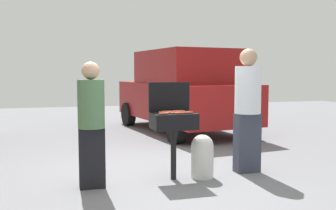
# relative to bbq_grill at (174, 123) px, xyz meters

# --- Properties ---
(ground_plane) EXTENTS (24.00, 24.00, 0.00)m
(ground_plane) POSITION_rel_bbq_grill_xyz_m (-0.25, 0.13, -0.79)
(ground_plane) COLOR slate
(bbq_grill) EXTENTS (0.60, 0.44, 0.93)m
(bbq_grill) POSITION_rel_bbq_grill_xyz_m (0.00, 0.00, 0.00)
(bbq_grill) COLOR black
(bbq_grill) RESTS_ON ground
(grill_lid_open) EXTENTS (0.60, 0.05, 0.42)m
(grill_lid_open) POSITION_rel_bbq_grill_xyz_m (0.00, 0.22, 0.35)
(grill_lid_open) COLOR black
(grill_lid_open) RESTS_ON bbq_grill
(hot_dog_0) EXTENTS (0.13, 0.04, 0.03)m
(hot_dog_0) POSITION_rel_bbq_grill_xyz_m (0.08, 0.00, 0.16)
(hot_dog_0) COLOR #AD4228
(hot_dog_0) RESTS_ON bbq_grill
(hot_dog_1) EXTENTS (0.13, 0.03, 0.03)m
(hot_dog_1) POSITION_rel_bbq_grill_xyz_m (0.16, -0.03, 0.16)
(hot_dog_1) COLOR #C6593D
(hot_dog_1) RESTS_ON bbq_grill
(hot_dog_2) EXTENTS (0.13, 0.03, 0.03)m
(hot_dog_2) POSITION_rel_bbq_grill_xyz_m (-0.13, 0.03, 0.16)
(hot_dog_2) COLOR #AD4228
(hot_dog_2) RESTS_ON bbq_grill
(hot_dog_3) EXTENTS (0.13, 0.03, 0.03)m
(hot_dog_3) POSITION_rel_bbq_grill_xyz_m (0.08, -0.06, 0.16)
(hot_dog_3) COLOR #AD4228
(hot_dog_3) RESTS_ON bbq_grill
(hot_dog_4) EXTENTS (0.13, 0.03, 0.03)m
(hot_dog_4) POSITION_rel_bbq_grill_xyz_m (0.04, -0.03, 0.16)
(hot_dog_4) COLOR #B74C33
(hot_dog_4) RESTS_ON bbq_grill
(hot_dog_5) EXTENTS (0.13, 0.04, 0.03)m
(hot_dog_5) POSITION_rel_bbq_grill_xyz_m (-0.00, 0.06, 0.16)
(hot_dog_5) COLOR #C6593D
(hot_dog_5) RESTS_ON bbq_grill
(hot_dog_6) EXTENTS (0.13, 0.04, 0.03)m
(hot_dog_6) POSITION_rel_bbq_grill_xyz_m (-0.01, -0.12, 0.16)
(hot_dog_6) COLOR #B74C33
(hot_dog_6) RESTS_ON bbq_grill
(hot_dog_7) EXTENTS (0.13, 0.03, 0.03)m
(hot_dog_7) POSITION_rel_bbq_grill_xyz_m (-0.19, -0.16, 0.16)
(hot_dog_7) COLOR #B74C33
(hot_dog_7) RESTS_ON bbq_grill
(hot_dog_8) EXTENTS (0.13, 0.04, 0.03)m
(hot_dog_8) POSITION_rel_bbq_grill_xyz_m (0.17, -0.14, 0.16)
(hot_dog_8) COLOR #AD4228
(hot_dog_8) RESTS_ON bbq_grill
(hot_dog_9) EXTENTS (0.13, 0.04, 0.03)m
(hot_dog_9) POSITION_rel_bbq_grill_xyz_m (-0.13, -0.04, 0.16)
(hot_dog_9) COLOR #AD4228
(hot_dog_9) RESTS_ON bbq_grill
(hot_dog_10) EXTENTS (0.13, 0.03, 0.03)m
(hot_dog_10) POSITION_rel_bbq_grill_xyz_m (0.10, 0.12, 0.16)
(hot_dog_10) COLOR #C6593D
(hot_dog_10) RESTS_ON bbq_grill
(hot_dog_11) EXTENTS (0.13, 0.03, 0.03)m
(hot_dog_11) POSITION_rel_bbq_grill_xyz_m (-0.07, 0.09, 0.16)
(hot_dog_11) COLOR #AD4228
(hot_dog_11) RESTS_ON bbq_grill
(hot_dog_12) EXTENTS (0.13, 0.03, 0.03)m
(hot_dog_12) POSITION_rel_bbq_grill_xyz_m (0.03, -0.16, 0.16)
(hot_dog_12) COLOR #AD4228
(hot_dog_12) RESTS_ON bbq_grill
(hot_dog_13) EXTENTS (0.13, 0.04, 0.03)m
(hot_dog_13) POSITION_rel_bbq_grill_xyz_m (0.13, 0.09, 0.16)
(hot_dog_13) COLOR #C6593D
(hot_dog_13) RESTS_ON bbq_grill
(hot_dog_14) EXTENTS (0.13, 0.03, 0.03)m
(hot_dog_14) POSITION_rel_bbq_grill_xyz_m (-0.08, -0.08, 0.16)
(hot_dog_14) COLOR #B74C33
(hot_dog_14) RESTS_ON bbq_grill
(propane_tank) EXTENTS (0.32, 0.32, 0.62)m
(propane_tank) POSITION_rel_bbq_grill_xyz_m (0.41, -0.04, -0.47)
(propane_tank) COLOR silver
(propane_tank) RESTS_ON ground
(person_left) EXTENTS (0.34, 0.34, 1.63)m
(person_left) POSITION_rel_bbq_grill_xyz_m (-1.13, -0.10, 0.10)
(person_left) COLOR black
(person_left) RESTS_ON ground
(person_right) EXTENTS (0.39, 0.39, 1.84)m
(person_right) POSITION_rel_bbq_grill_xyz_m (1.18, 0.09, 0.21)
(person_right) COLOR #333847
(person_right) RESTS_ON ground
(parked_minivan) EXTENTS (2.55, 4.63, 2.02)m
(parked_minivan) POSITION_rel_bbq_grill_xyz_m (1.52, 4.21, 0.24)
(parked_minivan) COLOR maroon
(parked_minivan) RESTS_ON ground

